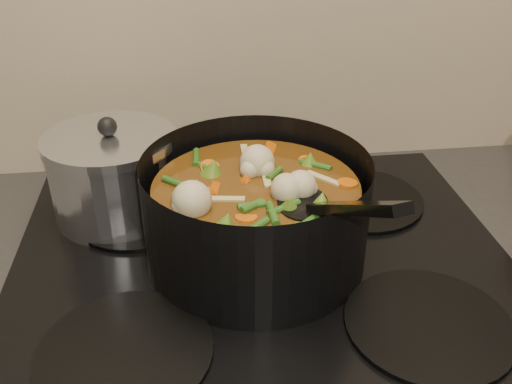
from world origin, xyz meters
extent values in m
cube|color=black|center=(0.00, 1.93, 0.89)|extent=(2.64, 0.64, 0.05)
cube|color=black|center=(0.00, 1.93, 0.92)|extent=(0.62, 0.54, 0.02)
cylinder|color=black|center=(-0.16, 1.80, 0.93)|extent=(0.18, 0.18, 0.01)
cylinder|color=black|center=(0.16, 1.80, 0.93)|extent=(0.18, 0.18, 0.01)
cylinder|color=black|center=(-0.16, 2.06, 0.93)|extent=(0.18, 0.18, 0.01)
cylinder|color=black|center=(0.16, 2.06, 0.93)|extent=(0.18, 0.18, 0.01)
cylinder|color=black|center=(-0.01, 1.95, 1.00)|extent=(0.28, 0.28, 0.13)
cylinder|color=black|center=(-0.01, 1.95, 0.93)|extent=(0.27, 0.27, 0.01)
cylinder|color=#56320E|center=(-0.01, 1.95, 0.99)|extent=(0.25, 0.25, 0.09)
cylinder|color=orange|center=(0.03, 1.95, 1.03)|extent=(0.03, 0.03, 0.02)
cylinder|color=orange|center=(0.03, 2.00, 1.03)|extent=(0.04, 0.04, 0.02)
cylinder|color=orange|center=(-0.02, 2.04, 1.03)|extent=(0.04, 0.04, 0.02)
cylinder|color=orange|center=(-0.05, 1.98, 1.03)|extent=(0.03, 0.03, 0.02)
cylinder|color=orange|center=(-0.08, 1.93, 1.03)|extent=(0.04, 0.03, 0.02)
cylinder|color=orange|center=(-0.02, 1.92, 1.03)|extent=(0.04, 0.04, 0.02)
cylinder|color=orange|center=(0.02, 1.89, 1.03)|extent=(0.03, 0.04, 0.02)
cylinder|color=orange|center=(0.08, 1.92, 1.03)|extent=(0.03, 0.03, 0.02)
cylinder|color=orange|center=(0.04, 1.97, 1.03)|extent=(0.04, 0.04, 0.02)
cylinder|color=orange|center=(0.01, 2.02, 1.03)|extent=(0.04, 0.04, 0.02)
cylinder|color=orange|center=(-0.03, 1.98, 1.03)|extent=(0.03, 0.03, 0.02)
cylinder|color=orange|center=(-0.07, 1.95, 1.03)|extent=(0.04, 0.04, 0.02)
cylinder|color=orange|center=(-0.07, 1.88, 1.03)|extent=(0.04, 0.04, 0.02)
sphere|color=#C9B78E|center=(0.05, 1.95, 1.04)|extent=(0.04, 0.04, 0.04)
sphere|color=#C9B78E|center=(-0.03, 2.00, 1.04)|extent=(0.04, 0.04, 0.04)
sphere|color=#C9B78E|center=(-0.05, 1.91, 1.04)|extent=(0.04, 0.04, 0.04)
sphere|color=#C9B78E|center=(0.04, 1.92, 1.04)|extent=(0.04, 0.04, 0.04)
cone|color=#52771D|center=(-0.04, 1.88, 1.04)|extent=(0.04, 0.04, 0.03)
cone|color=#52771D|center=(0.06, 1.90, 1.04)|extent=(0.04, 0.04, 0.03)
cone|color=#52771D|center=(0.05, 2.00, 1.04)|extent=(0.04, 0.04, 0.03)
cone|color=#52771D|center=(-0.05, 2.01, 1.04)|extent=(0.04, 0.04, 0.03)
cone|color=#52771D|center=(-0.08, 1.91, 1.04)|extent=(0.04, 0.04, 0.03)
cone|color=#52771D|center=(0.02, 1.87, 1.04)|extent=(0.04, 0.04, 0.03)
cylinder|color=#32601C|center=(0.02, 1.98, 1.03)|extent=(0.01, 0.04, 0.01)
cylinder|color=#32601C|center=(-0.03, 2.04, 1.03)|extent=(0.03, 0.03, 0.01)
cylinder|color=#32601C|center=(-0.08, 1.98, 1.03)|extent=(0.04, 0.02, 0.01)
cylinder|color=#32601C|center=(-0.06, 1.92, 1.03)|extent=(0.02, 0.04, 0.01)
cylinder|color=#32601C|center=(-0.02, 1.91, 1.03)|extent=(0.02, 0.04, 0.01)
cylinder|color=#32601C|center=(0.05, 1.87, 1.03)|extent=(0.04, 0.02, 0.01)
cylinder|color=#32601C|center=(0.07, 1.95, 1.03)|extent=(0.03, 0.03, 0.01)
cylinder|color=#32601C|center=(0.03, 1.99, 1.03)|extent=(0.01, 0.04, 0.01)
cylinder|color=#32601C|center=(-0.02, 1.99, 1.03)|extent=(0.03, 0.03, 0.01)
cylinder|color=#32601C|center=(-0.09, 1.99, 1.03)|extent=(0.04, 0.02, 0.01)
cylinder|color=#32601C|center=(-0.08, 1.92, 1.03)|extent=(0.02, 0.04, 0.01)
cylinder|color=#32601C|center=(-0.02, 1.89, 1.03)|extent=(0.02, 0.04, 0.01)
cube|color=tan|center=(-0.07, 1.94, 1.03)|extent=(0.04, 0.01, 0.00)
cube|color=tan|center=(0.00, 1.88, 1.03)|extent=(0.02, 0.04, 0.00)
cube|color=tan|center=(0.06, 1.96, 1.03)|extent=(0.04, 0.03, 0.00)
cube|color=tan|center=(-0.03, 2.01, 1.03)|extent=(0.03, 0.03, 0.00)
cube|color=tan|center=(-0.07, 1.93, 1.03)|extent=(0.03, 0.04, 0.00)
ellipsoid|color=black|center=(0.04, 1.90, 1.03)|extent=(0.07, 0.08, 0.01)
cube|color=black|center=(0.07, 1.81, 1.08)|extent=(0.05, 0.16, 0.10)
cylinder|color=silver|center=(-0.19, 2.07, 0.98)|extent=(0.17, 0.17, 0.11)
cylinder|color=silver|center=(-0.19, 2.07, 1.04)|extent=(0.18, 0.18, 0.01)
sphere|color=black|center=(-0.19, 2.07, 1.06)|extent=(0.03, 0.03, 0.03)
camera|label=1|loc=(-0.08, 1.37, 1.36)|focal=40.00mm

